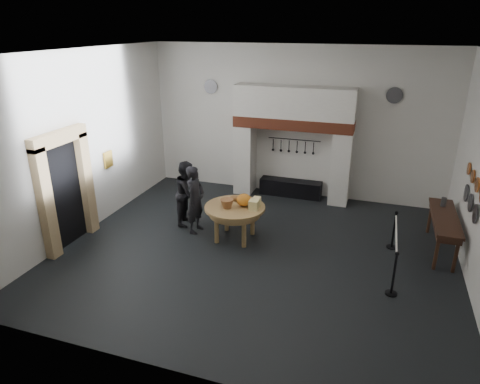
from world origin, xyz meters
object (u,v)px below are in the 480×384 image
(visitor_near, at_px, (195,200))
(barrier_post_far, at_px, (394,231))
(visitor_far, at_px, (188,193))
(side_table, at_px, (445,217))
(barrier_post_near, at_px, (394,275))
(work_table, at_px, (235,208))
(iron_range, at_px, (291,188))

(visitor_near, distance_m, barrier_post_far, 4.89)
(visitor_near, distance_m, visitor_far, 0.57)
(side_table, bearing_deg, visitor_far, -175.63)
(barrier_post_near, height_order, barrier_post_far, same)
(barrier_post_near, bearing_deg, visitor_near, 164.52)
(visitor_far, bearing_deg, barrier_post_far, -92.76)
(work_table, height_order, barrier_post_far, barrier_post_far)
(work_table, bearing_deg, visitor_far, 162.36)
(iron_range, xyz_separation_m, barrier_post_far, (3.03, -2.52, 0.20))
(barrier_post_near, bearing_deg, side_table, 64.16)
(visitor_far, distance_m, side_table, 6.31)
(barrier_post_far, bearing_deg, iron_range, 140.24)
(work_table, bearing_deg, barrier_post_near, -18.67)
(work_table, height_order, visitor_near, visitor_near)
(visitor_far, relative_size, side_table, 0.79)
(work_table, xyz_separation_m, barrier_post_far, (3.74, 0.74, -0.39))
(visitor_far, bearing_deg, visitor_near, -140.67)
(visitor_near, xyz_separation_m, barrier_post_far, (4.82, 0.67, -0.43))
(iron_range, distance_m, visitor_far, 3.60)
(visitor_far, height_order, barrier_post_far, visitor_far)
(work_table, bearing_deg, iron_range, 77.71)
(iron_range, bearing_deg, visitor_near, -119.39)
(visitor_near, relative_size, side_table, 0.80)
(barrier_post_far, bearing_deg, visitor_near, -172.14)
(iron_range, bearing_deg, barrier_post_near, -56.18)
(work_table, bearing_deg, visitor_near, 176.20)
(work_table, distance_m, barrier_post_near, 3.96)
(visitor_near, xyz_separation_m, side_table, (5.89, 0.88, -0.01))
(iron_range, xyz_separation_m, side_table, (4.10, -2.30, 0.62))
(visitor_near, relative_size, visitor_far, 1.02)
(iron_range, bearing_deg, barrier_post_far, -39.76)
(side_table, xyz_separation_m, barrier_post_near, (-1.07, -2.22, -0.42))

